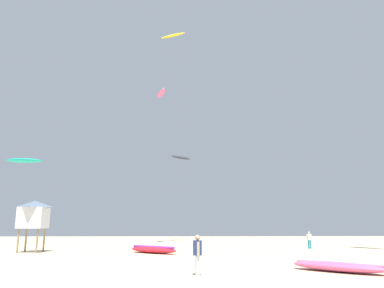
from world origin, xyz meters
name	(u,v)px	position (x,y,z in m)	size (l,w,h in m)	color
person_foreground	(197,252)	(-0.12, 4.78, 1.02)	(0.40, 0.58, 1.75)	silver
person_midground	(309,239)	(11.16, 23.00, 0.92)	(0.45, 0.35, 1.57)	teal
kite_grounded_near	(153,250)	(-3.10, 17.83, 0.27)	(4.48, 4.09, 0.57)	red
kite_grounded_mid	(339,266)	(6.65, 5.86, 0.26)	(4.23, 4.07, 0.55)	#E5598C
lifeguard_tower	(34,214)	(-13.09, 18.90, 3.05)	(2.30, 2.30, 4.15)	#8C704C
kite_aloft_0	(161,93)	(-3.51, 30.51, 18.00)	(1.68, 3.24, 0.48)	#E5598C
kite_aloft_2	(173,36)	(-2.14, 30.54, 25.84)	(3.53, 2.36, 0.79)	yellow
kite_aloft_3	(24,161)	(-20.17, 32.40, 9.86)	(4.28, 1.55, 0.64)	#19B29E
kite_aloft_5	(181,158)	(-1.07, 40.60, 11.82)	(3.42, 3.05, 0.75)	#2D2D33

